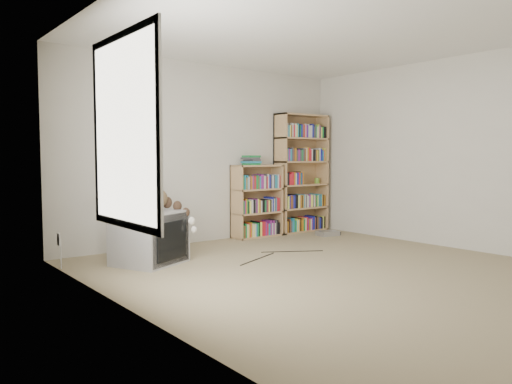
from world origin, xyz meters
TOP-DOWN VIEW (x-y plane):
  - floor at (0.00, 0.00)m, footprint 4.50×5.00m
  - wall_back at (0.00, 2.50)m, footprint 4.50×0.02m
  - wall_left at (-2.25, 0.00)m, footprint 0.02×5.00m
  - wall_right at (2.25, 0.00)m, footprint 0.02×5.00m
  - ceiling at (0.00, 0.00)m, footprint 4.50×5.00m
  - window at (-2.24, 0.20)m, footprint 0.02×1.22m
  - crt_tv at (-1.36, 1.61)m, footprint 0.88×0.84m
  - cat at (-1.30, 1.55)m, footprint 0.83×0.52m
  - bookcase_tall at (1.68, 2.36)m, footprint 0.94×0.30m
  - bookcase_short at (0.77, 2.36)m, footprint 0.79×0.30m
  - book_stack at (0.65, 2.33)m, footprint 0.20×0.26m
  - green_mug at (2.01, 2.34)m, footprint 0.08×0.08m
  - framed_print at (1.68, 2.44)m, footprint 0.15×0.05m
  - dvd_player at (1.69, 1.77)m, footprint 0.34×0.27m
  - wall_outlet at (-2.24, 1.95)m, footprint 0.01×0.08m
  - floor_cables at (0.01, 1.33)m, footprint 1.20×0.70m

SIDE VIEW (x-z plane):
  - floor at x=0.00m, z-range -0.01..0.01m
  - floor_cables at x=0.01m, z-range 0.00..0.01m
  - dvd_player at x=1.69m, z-range 0.00..0.07m
  - crt_tv at x=-1.36m, z-range 0.00..0.60m
  - wall_outlet at x=-2.24m, z-range 0.26..0.39m
  - bookcase_short at x=0.77m, z-range -0.04..1.04m
  - cat at x=-1.30m, z-range 0.40..1.00m
  - green_mug at x=2.01m, z-range 0.76..0.85m
  - framed_print at x=1.68m, z-range 0.76..0.96m
  - bookcase_tall at x=1.68m, z-range -0.05..1.82m
  - book_stack at x=0.65m, z-range 1.08..1.22m
  - wall_back at x=0.00m, z-range 0.00..2.50m
  - wall_left at x=-2.25m, z-range 0.00..2.50m
  - wall_right at x=2.25m, z-range 0.00..2.50m
  - window at x=-2.24m, z-range 0.64..2.16m
  - ceiling at x=0.00m, z-range 2.49..2.51m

